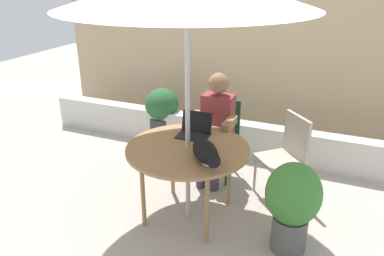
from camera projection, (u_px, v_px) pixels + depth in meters
The scene contains 11 objects.
ground_plane at pixel (188, 214), 3.76m from camera, with size 14.00×14.00×0.00m, color #ADA399.
fence_back at pixel (253, 66), 5.35m from camera, with size 5.98×0.08×1.93m, color tan.
planter_wall_low at pixel (233, 137), 4.92m from camera, with size 5.38×0.20×0.44m, color beige.
patio_table at pixel (188, 152), 3.49m from camera, with size 1.13×1.13×0.73m.
chair_occupied at pixel (220, 132), 4.34m from camera, with size 0.40×0.40×0.88m.
chair_empty at pixel (287, 151), 3.89m from camera, with size 0.57×0.57×0.88m.
person_seated at pixel (216, 123), 4.14m from camera, with size 0.48×0.48×1.22m.
laptop at pixel (195, 129), 3.71m from camera, with size 0.31×0.26×0.21m.
cat at pixel (206, 153), 3.18m from camera, with size 0.42×0.56×0.17m.
potted_plant_near_fence at pixel (292, 202), 3.13m from camera, with size 0.46×0.46×0.82m.
potted_plant_by_chair at pixel (162, 112), 5.24m from camera, with size 0.46×0.46×0.74m.
Camera 1 is at (1.25, -2.87, 2.24)m, focal length 35.81 mm.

